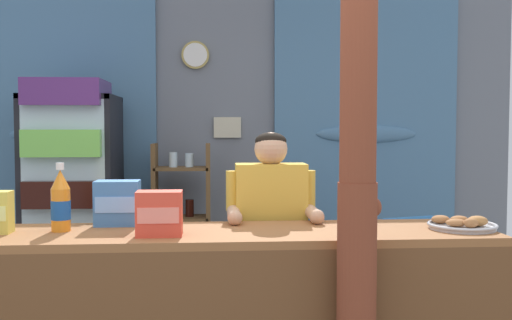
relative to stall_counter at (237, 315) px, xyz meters
The scene contains 12 objects.
back_wall_curtained 2.59m from the stall_counter, 90.73° to the left, with size 5.26×0.22×2.67m.
stall_counter is the anchor object (origin of this frame).
timber_post 0.85m from the stall_counter, 28.87° to the right, with size 0.20×0.17×2.53m.
drink_fridge 2.31m from the stall_counter, 122.35° to the left, with size 0.69×0.75×1.87m.
bottle_shelf_rack 2.13m from the stall_counter, 99.97° to the left, with size 0.48×0.28×1.37m.
plastic_lawn_chair 1.92m from the stall_counter, 48.82° to the left, with size 0.54×0.54×0.86m.
shopkeeper 0.67m from the stall_counter, 68.08° to the left, with size 0.52×0.42×1.48m.
soda_bottle_orange_soda 1.03m from the stall_counter, 169.26° to the left, with size 0.10×0.10×0.34m.
soda_bottle_grape_soda 0.86m from the stall_counter, 24.22° to the left, with size 0.08×0.08×0.25m.
snack_box_biscuit 0.86m from the stall_counter, 152.02° to the left, with size 0.23×0.15×0.23m.
snack_box_crackers 0.62m from the stall_counter, behind, with size 0.21×0.14×0.21m.
pastry_tray 1.22m from the stall_counter, ahead, with size 0.34×0.34×0.07m.
Camera 1 is at (-0.10, -2.48, 1.51)m, focal length 41.53 mm.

